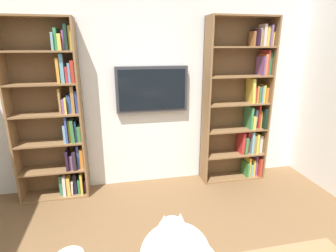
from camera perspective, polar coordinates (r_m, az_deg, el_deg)
The scene contains 4 objects.
wall_back at distance 3.40m, azimuth -4.82°, elevation 9.34°, with size 4.52×0.06×2.70m, color silver.
bookshelf_left at distance 3.67m, azimuth 15.68°, elevation 4.32°, with size 0.86×0.28×2.13m.
bookshelf_right at distance 3.34m, azimuth -22.85°, elevation 1.91°, with size 0.78×0.28×2.08m.
wall_mounted_tv at distance 3.34m, azimuth -3.41°, elevation 7.80°, with size 0.89×0.07×0.57m.
Camera 1 is at (0.41, 1.12, 1.79)m, focal length 28.57 mm.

